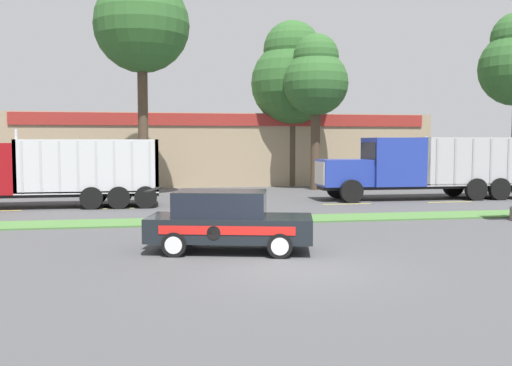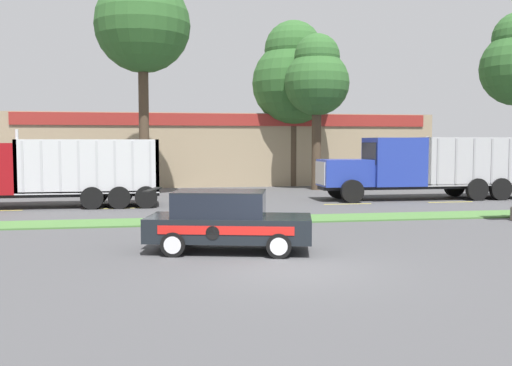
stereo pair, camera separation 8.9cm
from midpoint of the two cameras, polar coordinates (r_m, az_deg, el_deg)
name	(u,v)px [view 2 (the right image)]	position (r m, az deg, el deg)	size (l,w,h in m)	color
ground_plane	(291,268)	(13.71, 3.72, -8.52)	(600.00, 600.00, 0.00)	#474749
grass_verge	(241,220)	(21.81, -1.41, -3.72)	(120.00, 2.01, 0.06)	#477538
centre_line_3	(120,208)	(26.61, -13.35, -2.48)	(2.40, 0.14, 0.01)	yellow
centre_line_4	(238,206)	(26.82, -1.75, -2.32)	(2.40, 0.14, 0.01)	yellow
centre_line_5	(348,204)	(28.07, 9.24, -2.08)	(2.40, 0.14, 0.01)	yellow
centre_line_6	(451,202)	(30.26, 18.96, -1.81)	(2.40, 0.14, 0.01)	yellow
dump_truck_lead	(5,174)	(28.25, -23.69, 0.80)	(11.98, 2.57, 3.57)	black
dump_truck_mid	(410,169)	(30.90, 15.22, 1.41)	(11.33, 2.57, 3.30)	black
rally_car	(226,220)	(15.65, -2.84, -3.76)	(4.75, 2.79, 1.71)	black
store_building_backdrop	(219,149)	(44.01, -3.65, 3.40)	(29.02, 12.10, 4.95)	#9E896B
tree_behind_left	(317,78)	(36.43, 6.18, 10.43)	(4.06, 4.06, 9.76)	#473828
tree_behind_centre	(293,75)	(39.34, 3.81, 10.69)	(5.59, 5.59, 11.19)	#473828
tree_behind_right	(142,16)	(32.33, -11.21, 16.06)	(5.12, 5.12, 13.13)	#473828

